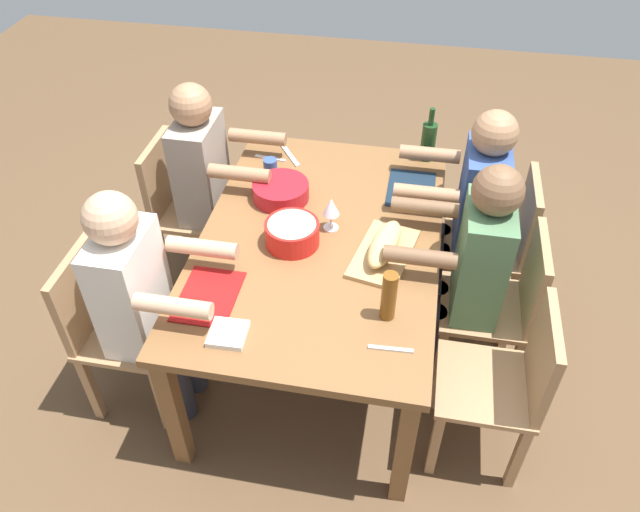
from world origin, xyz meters
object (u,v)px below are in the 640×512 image
(serving_bowl_salad, at_px, (281,190))
(serving_bowl_pasta, at_px, (292,232))
(cutting_board, at_px, (384,254))
(cup_near_left, at_px, (270,167))
(diner_near_left, at_px, (209,175))
(chair_far_right, at_px, (508,381))
(bread_loaf, at_px, (385,244))
(wine_glass, at_px, (331,208))
(napkin_stack, at_px, (228,334))
(dining_table, at_px, (320,251))
(wine_bottle, at_px, (428,140))
(diner_far_center, at_px, (471,263))
(chair_near_right, at_px, (112,323))
(chair_near_left, at_px, (182,204))
(beer_bottle, at_px, (389,296))
(chair_far_center, at_px, (504,303))
(diner_far_left, at_px, (471,203))
(chair_far_left, at_px, (501,241))
(diner_near_right, at_px, (141,294))

(serving_bowl_salad, xyz_separation_m, serving_bowl_pasta, (0.32, 0.13, 0.01))
(serving_bowl_salad, height_order, serving_bowl_pasta, serving_bowl_pasta)
(cutting_board, xyz_separation_m, cup_near_left, (-0.52, -0.63, 0.03))
(diner_near_left, bearing_deg, chair_far_right, 59.80)
(chair_far_right, xyz_separation_m, bread_loaf, (-0.38, -0.56, 0.32))
(cup_near_left, bearing_deg, wine_glass, 45.00)
(diner_near_left, height_order, napkin_stack, diner_near_left)
(bread_loaf, xyz_separation_m, wine_glass, (-0.14, -0.26, 0.05))
(bread_loaf, bearing_deg, cutting_board, 0.00)
(diner_near_left, bearing_deg, dining_table, 56.52)
(wine_bottle, xyz_separation_m, wine_glass, (0.67, -0.40, 0.01))
(serving_bowl_pasta, height_order, wine_bottle, wine_bottle)
(cutting_board, bearing_deg, wine_glass, -118.99)
(diner_far_center, height_order, cup_near_left, diner_far_center)
(chair_near_right, relative_size, diner_near_left, 0.71)
(diner_far_center, xyz_separation_m, chair_near_left, (-0.45, -1.53, -0.21))
(diner_near_left, xyz_separation_m, napkin_stack, (1.08, 0.44, 0.05))
(cutting_board, height_order, wine_glass, wine_glass)
(dining_table, bearing_deg, chair_near_left, -117.46)
(chair_near_left, relative_size, chair_far_right, 1.00)
(chair_far_right, bearing_deg, beer_bottle, -92.97)
(diner_near_left, distance_m, napkin_stack, 1.16)
(chair_far_center, height_order, napkin_stack, chair_far_center)
(diner_far_left, bearing_deg, chair_far_left, 90.00)
(chair_far_right, distance_m, serving_bowl_pasta, 1.09)
(dining_table, bearing_deg, cup_near_left, -143.07)
(diner_far_center, height_order, chair_far_left, diner_far_center)
(chair_near_right, xyz_separation_m, diner_far_center, (-0.45, 1.53, 0.21))
(chair_far_center, distance_m, wine_bottle, 0.93)
(chair_far_right, height_order, cutting_board, chair_far_right)
(dining_table, xyz_separation_m, wine_glass, (-0.08, 0.04, 0.20))
(diner_near_right, bearing_deg, serving_bowl_salad, 148.41)
(chair_far_right, bearing_deg, diner_near_right, -90.00)
(diner_near_right, distance_m, diner_far_center, 1.42)
(diner_near_right, distance_m, wine_glass, 0.90)
(diner_near_left, bearing_deg, diner_far_left, 90.00)
(chair_far_left, relative_size, serving_bowl_pasta, 3.53)
(diner_far_center, distance_m, chair_far_right, 0.53)
(serving_bowl_pasta, bearing_deg, chair_near_right, -62.43)
(dining_table, bearing_deg, wine_glass, 154.37)
(chair_near_right, distance_m, wine_glass, 1.10)
(chair_far_left, height_order, beer_bottle, beer_bottle)
(dining_table, height_order, chair_far_center, chair_far_center)
(wine_glass, bearing_deg, chair_near_left, -112.46)
(chair_near_left, height_order, cup_near_left, chair_near_left)
(serving_bowl_pasta, bearing_deg, chair_near_left, -124.09)
(diner_near_left, bearing_deg, cutting_board, 62.11)
(chair_far_left, height_order, wine_glass, wine_glass)
(diner_far_center, bearing_deg, diner_near_left, -108.30)
(diner_near_right, xyz_separation_m, wine_glass, (-0.52, 0.71, 0.16))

